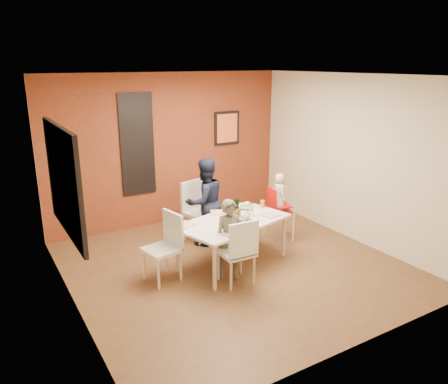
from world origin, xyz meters
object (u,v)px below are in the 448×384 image
chair_far (197,207)px  child_far (205,202)px  chair_near (239,249)px  paper_towel_roll (230,216)px  chair_left (167,243)px  child_near (230,240)px  high_chair (277,209)px  toddler (279,192)px  dining_table (233,224)px  wine_bottle (237,208)px

chair_far → child_far: (0.02, -0.25, 0.16)m
chair_near → paper_towel_roll: 0.56m
chair_left → paper_towel_roll: paper_towel_roll is taller
chair_left → child_near: child_near is taller
chair_near → chair_left: 1.00m
high_chair → toddler: bearing=-101.4°
child_far → paper_towel_roll: bearing=76.9°
child_far → toddler: (1.10, -0.51, 0.13)m
chair_near → paper_towel_roll: size_ratio=3.34×
high_chair → toddler: toddler is taller
dining_table → chair_near: chair_near is taller
high_chair → dining_table: bearing=122.3°
high_chair → wine_bottle: size_ratio=3.48×
child_far → wine_bottle: 0.76m
chair_far → chair_near: bearing=-112.4°
wine_bottle → child_far: bearing=100.1°
dining_table → toddler: size_ratio=2.97×
high_chair → toddler: size_ratio=1.52×
chair_left → high_chair: size_ratio=1.02×
dining_table → chair_near: bearing=-114.3°
child_near → toddler: bearing=47.7°
high_chair → child_far: (-1.08, 0.50, 0.16)m
chair_far → chair_left: size_ratio=1.06×
dining_table → high_chair: size_ratio=1.96×
child_far → child_near: bearing=72.5°
chair_near → child_far: (0.28, 1.46, 0.19)m
chair_far → child_near: size_ratio=0.88×
dining_table → toddler: bearing=17.9°
toddler → paper_towel_roll: toddler is taller
chair_left → toddler: 2.17m
child_far → paper_towel_roll: size_ratio=5.14×
child_near → child_far: 1.26m
wine_bottle → dining_table: bearing=-139.5°
dining_table → high_chair: high_chair is taller
child_far → chair_far: bearing=-89.7°
chair_left → child_near: (0.75, -0.42, 0.04)m
dining_table → chair_far: chair_far is taller
toddler → wine_bottle: size_ratio=2.29×
chair_near → wine_bottle: size_ratio=3.51×
child_far → paper_towel_roll: child_far is taller
chair_near → child_near: bearing=-88.5°
chair_near → child_far: bearing=-98.6°
chair_left → child_near: size_ratio=0.83×
paper_towel_roll → high_chair: bearing=22.6°
chair_far → toddler: (1.12, -0.75, 0.29)m
chair_far → toddler: bearing=-47.7°
chair_left → child_far: size_ratio=0.66×
chair_far → chair_left: 1.45m
high_chair → child_near: (-1.35, -0.72, 0.01)m
toddler → wine_bottle: (-0.97, -0.24, -0.04)m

